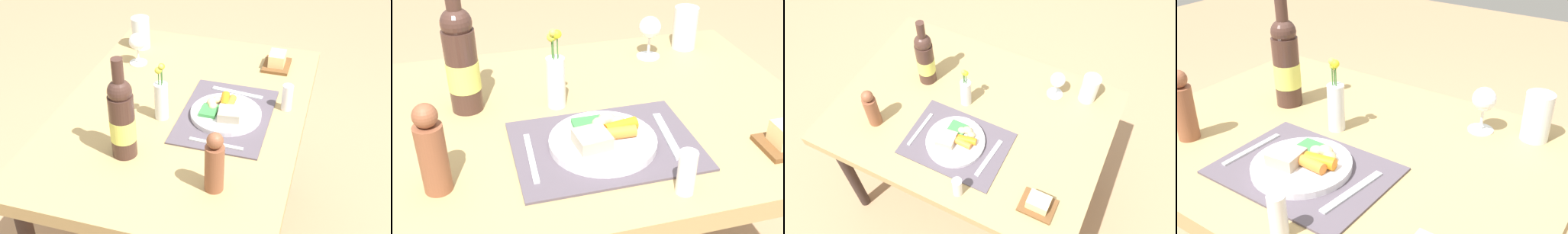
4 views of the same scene
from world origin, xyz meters
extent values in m
cube|color=tan|center=(0.00, 0.00, 0.68)|extent=(1.15, 0.83, 0.05)
cylinder|color=#312420|center=(-0.50, 0.34, 0.33)|extent=(0.05, 0.05, 0.66)
cylinder|color=#312420|center=(0.50, 0.34, 0.33)|extent=(0.05, 0.05, 0.66)
cube|color=#514752|center=(0.01, -0.15, 0.71)|extent=(0.41, 0.30, 0.01)
cylinder|color=silver|center=(0.01, -0.16, 0.72)|extent=(0.24, 0.24, 0.02)
cube|color=#A29983|center=(-0.02, -0.17, 0.74)|extent=(0.08, 0.08, 0.03)
cylinder|color=orange|center=(0.04, -0.16, 0.74)|extent=(0.07, 0.03, 0.03)
cylinder|color=orange|center=(0.05, -0.14, 0.74)|extent=(0.08, 0.04, 0.03)
ellipsoid|color=#C7B887|center=(0.01, -0.11, 0.74)|extent=(0.03, 0.03, 0.02)
ellipsoid|color=#DABD7E|center=(0.03, -0.10, 0.74)|extent=(0.04, 0.03, 0.03)
ellipsoid|color=#DDC078|center=(0.06, -0.11, 0.74)|extent=(0.03, 0.03, 0.02)
cube|color=#378D41|center=(-0.01, -0.10, 0.73)|extent=(0.07, 0.06, 0.01)
cube|color=silver|center=(-0.15, -0.16, 0.71)|extent=(0.02, 0.18, 0.00)
cube|color=silver|center=(0.16, -0.16, 0.71)|extent=(0.04, 0.19, 0.00)
cylinder|color=white|center=(0.28, 0.27, 0.71)|extent=(0.07, 0.07, 0.00)
cylinder|color=white|center=(0.28, 0.27, 0.74)|extent=(0.01, 0.01, 0.06)
sphere|color=white|center=(0.28, 0.27, 0.80)|extent=(0.06, 0.06, 0.06)
cylinder|color=#422A23|center=(-0.27, 0.09, 0.81)|extent=(0.08, 0.08, 0.21)
sphere|color=#422A23|center=(-0.27, 0.09, 0.93)|extent=(0.07, 0.07, 0.07)
cylinder|color=#E1E463|center=(-0.27, 0.09, 0.80)|extent=(0.08, 0.08, 0.07)
cylinder|color=brown|center=(-0.34, -0.21, 0.78)|extent=(0.06, 0.06, 0.15)
sphere|color=brown|center=(-0.34, -0.21, 0.87)|extent=(0.05, 0.05, 0.05)
cylinder|color=silver|center=(-0.05, 0.05, 0.77)|extent=(0.05, 0.05, 0.13)
cylinder|color=#3F7233|center=(-0.06, 0.06, 0.80)|extent=(0.00, 0.00, 0.18)
sphere|color=yellow|center=(-0.06, 0.06, 0.89)|extent=(0.02, 0.02, 0.02)
cylinder|color=#3F7233|center=(-0.06, 0.05, 0.80)|extent=(0.00, 0.00, 0.20)
sphere|color=#DACC46|center=(-0.06, 0.05, 0.90)|extent=(0.02, 0.02, 0.02)
cylinder|color=#3F7233|center=(-0.05, 0.05, 0.80)|extent=(0.00, 0.00, 0.19)
sphere|color=yellow|center=(-0.05, 0.05, 0.90)|extent=(0.02, 0.02, 0.02)
cylinder|color=silver|center=(0.41, 0.30, 0.77)|extent=(0.07, 0.07, 0.13)
cylinder|color=#A8CDCE|center=(0.41, 0.30, 0.74)|extent=(0.07, 0.07, 0.07)
cylinder|color=white|center=(0.12, -0.34, 0.75)|extent=(0.04, 0.04, 0.09)
camera|label=1|loc=(-1.46, -0.48, 1.74)|focal=49.68mm
camera|label=2|loc=(-0.26, -1.02, 1.34)|focal=45.74mm
camera|label=3|loc=(0.48, -0.89, 2.10)|focal=37.30mm
camera|label=4|loc=(0.66, -0.81, 1.33)|focal=42.77mm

